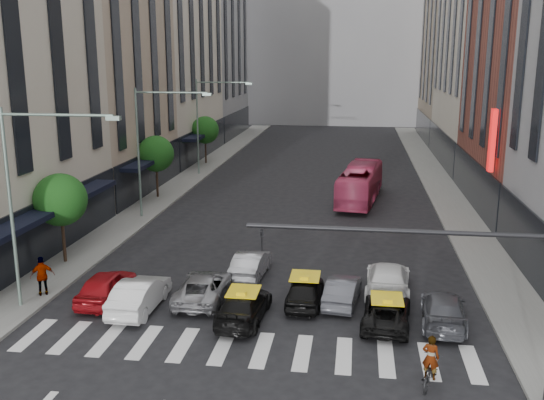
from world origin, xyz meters
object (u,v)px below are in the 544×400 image
at_px(motorcycle, 430,372).
at_px(streetlamp_far, 207,114).
at_px(car_white_front, 140,294).
at_px(taxi_left, 244,306).
at_px(taxi_center, 305,290).
at_px(pedestrian_far, 42,276).
at_px(bus, 360,184).
at_px(streetlamp_near, 29,183).
at_px(car_red, 107,286).
at_px(streetlamp_mid, 151,136).

bearing_deg(motorcycle, streetlamp_far, -46.92).
relative_size(car_white_front, taxi_left, 0.99).
height_order(taxi_center, pedestrian_far, pedestrian_far).
relative_size(bus, motorcycle, 5.54).
bearing_deg(streetlamp_far, car_white_front, -81.77).
distance_m(streetlamp_near, taxi_center, 13.20).
bearing_deg(pedestrian_far, streetlamp_near, 79.30).
distance_m(car_red, motorcycle, 15.28).
xyz_separation_m(car_red, motorcycle, (14.21, -5.60, -0.24)).
bearing_deg(car_white_front, taxi_center, -166.21).
relative_size(taxi_left, taxi_center, 1.15).
bearing_deg(taxi_center, bus, -95.78).
xyz_separation_m(car_red, taxi_left, (6.78, -1.24, -0.07)).
relative_size(taxi_center, motorcycle, 2.14).
bearing_deg(car_white_front, streetlamp_mid, -72.55).
relative_size(taxi_left, bus, 0.44).
bearing_deg(streetlamp_mid, taxi_left, -59.33).
xyz_separation_m(car_red, bus, (11.81, 21.82, 0.71)).
relative_size(streetlamp_mid, car_white_front, 2.00).
distance_m(streetlamp_near, pedestrian_far, 4.99).
xyz_separation_m(streetlamp_mid, car_red, (2.64, -14.64, -5.17)).
bearing_deg(streetlamp_near, motorcycle, -14.13).
xyz_separation_m(streetlamp_near, motorcycle, (16.86, -4.24, -5.41)).
height_order(streetlamp_mid, car_red, streetlamp_mid).
bearing_deg(streetlamp_mid, streetlamp_far, 90.00).
distance_m(car_white_front, bus, 24.70).
bearing_deg(car_white_front, motorcycle, 159.69).
bearing_deg(bus, car_white_front, 74.03).
xyz_separation_m(taxi_center, motorcycle, (4.94, -6.48, -0.19)).
bearing_deg(streetlamp_far, streetlamp_mid, -90.00).
xyz_separation_m(streetlamp_mid, motorcycle, (16.86, -20.24, -5.41)).
height_order(car_white_front, pedestrian_far, pedestrian_far).
bearing_deg(taxi_center, streetlamp_near, 11.77).
bearing_deg(motorcycle, car_white_front, -3.21).
relative_size(streetlamp_mid, pedestrian_far, 4.73).
xyz_separation_m(car_red, taxi_center, (9.27, 0.88, -0.05)).
height_order(taxi_left, motorcycle, taxi_left).
xyz_separation_m(streetlamp_far, taxi_left, (9.42, -31.88, -5.24)).
bearing_deg(pedestrian_far, car_white_front, 140.06).
height_order(bus, pedestrian_far, bus).
xyz_separation_m(streetlamp_near, taxi_left, (9.42, 0.12, -5.24)).
relative_size(taxi_center, bus, 0.39).
bearing_deg(car_red, streetlamp_near, 27.61).
height_order(streetlamp_far, taxi_left, streetlamp_far).
bearing_deg(pedestrian_far, taxi_left, 141.39).
distance_m(taxi_left, taxi_center, 3.27).
xyz_separation_m(car_white_front, bus, (9.91, 22.61, 0.70)).
distance_m(taxi_center, motorcycle, 8.15).
distance_m(taxi_center, bus, 21.11).
bearing_deg(pedestrian_far, motorcycle, 130.42).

